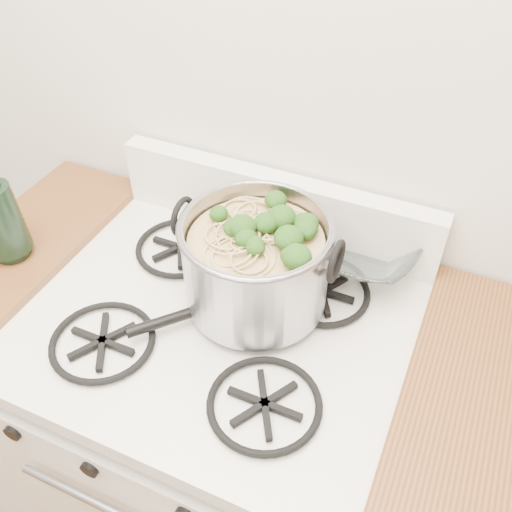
% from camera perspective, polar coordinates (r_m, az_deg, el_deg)
% --- Properties ---
extents(gas_range, '(0.76, 0.66, 0.92)m').
position_cam_1_polar(gas_range, '(1.54, -3.15, -17.92)').
color(gas_range, white).
rests_on(gas_range, ground).
extents(counter_left, '(0.25, 0.65, 0.92)m').
position_cam_1_polar(counter_left, '(1.72, -18.61, -10.54)').
color(counter_left, silver).
rests_on(counter_left, ground).
extents(stock_pot, '(0.32, 0.29, 0.20)m').
position_cam_1_polar(stock_pot, '(1.10, -0.00, -0.72)').
color(stock_pot, '#9999A1').
rests_on(stock_pot, gas_range).
extents(spatula, '(0.42, 0.42, 0.02)m').
position_cam_1_polar(spatula, '(1.16, -0.66, -3.78)').
color(spatula, black).
rests_on(spatula, gas_range).
extents(glass_bowl, '(0.12, 0.12, 0.03)m').
position_cam_1_polar(glass_bowl, '(1.27, 9.96, 0.57)').
color(glass_bowl, white).
rests_on(glass_bowl, gas_range).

